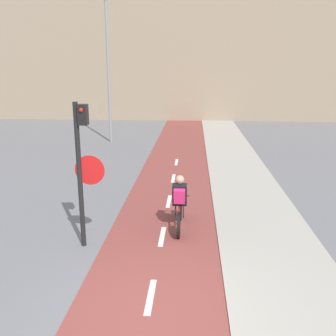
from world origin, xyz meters
The scene contains 7 objects.
ground_plane centered at (0.00, 0.00, 0.00)m, with size 120.00×120.00×0.00m, color slate.
bike_lane centered at (0.00, 0.00, 0.01)m, with size 2.70×60.00×0.02m.
sidewalk_strip centered at (2.55, 0.00, 0.03)m, with size 2.40×60.00×0.05m.
building_row_background centered at (0.00, 26.44, 5.47)m, with size 60.00×5.20×10.93m.
traffic_light_pole centered at (-1.71, 2.44, 2.05)m, with size 0.67×0.25×3.32m.
street_lamp_far centered at (-3.88, 15.00, 4.64)m, with size 0.36×0.36×7.71m.
cyclist_near centered at (0.40, 3.52, 0.70)m, with size 0.46×1.75×1.43m.
Camera 1 is at (0.72, -5.38, 4.01)m, focal length 40.00 mm.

